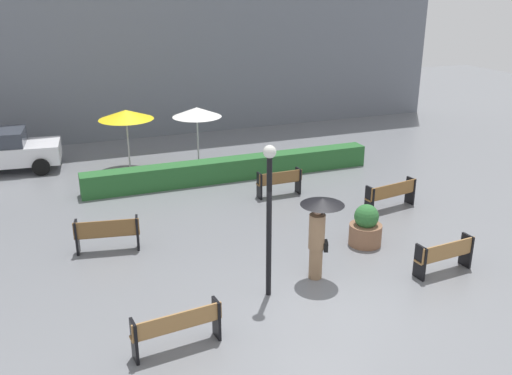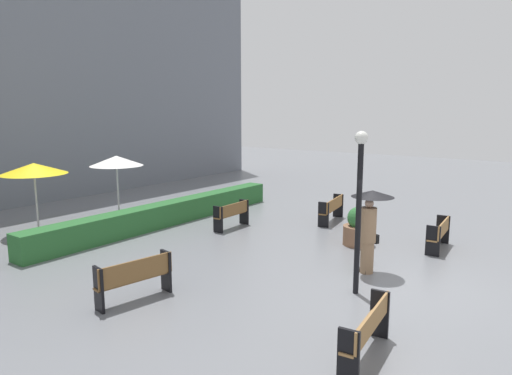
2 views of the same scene
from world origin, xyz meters
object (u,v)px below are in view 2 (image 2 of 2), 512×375
object	(u,v)px
bench_back_row	(232,213)
planter_pot	(358,229)
bench_near_right	(440,233)
bench_far_right	(332,208)
patio_umbrella_yellow	(34,169)
patio_umbrella_white	(116,161)
bench_near_left	(368,328)
pedestrian_with_umbrella	(370,219)
bench_far_left	(135,276)
lamp_post	(359,194)

from	to	relation	value
bench_back_row	planter_pot	world-z (taller)	planter_pot
planter_pot	bench_near_right	bearing A→B (deg)	-65.48
bench_near_right	bench_far_right	size ratio (longest dim) A/B	0.86
bench_back_row	patio_umbrella_yellow	bearing A→B (deg)	131.39
bench_near_right	patio_umbrella_white	world-z (taller)	patio_umbrella_white
bench_near_right	patio_umbrella_white	size ratio (longest dim) A/B	0.68
bench_near_left	bench_far_right	xyz separation A→B (m)	(7.92, 4.60, -0.01)
planter_pot	bench_near_left	bearing A→B (deg)	-155.05
pedestrian_with_umbrella	patio_umbrella_yellow	world-z (taller)	patio_umbrella_yellow
pedestrian_with_umbrella	patio_umbrella_white	world-z (taller)	patio_umbrella_white
patio_umbrella_yellow	patio_umbrella_white	bearing A→B (deg)	-20.66
bench_far_right	bench_near_right	bearing A→B (deg)	-106.29
planter_pot	patio_umbrella_yellow	size ratio (longest dim) A/B	0.50
patio_umbrella_yellow	bench_back_row	bearing A→B (deg)	-48.61
bench_far_right	bench_far_left	world-z (taller)	bench_far_left
bench_back_row	pedestrian_with_umbrella	size ratio (longest dim) A/B	0.75
bench_far_right	pedestrian_with_umbrella	size ratio (longest dim) A/B	0.91
bench_back_row	pedestrian_with_umbrella	distance (m)	5.60
planter_pot	lamp_post	distance (m)	4.09
planter_pot	bench_far_left	bearing A→B (deg)	162.37
patio_umbrella_yellow	patio_umbrella_white	xyz separation A→B (m)	(2.46, -0.93, 0.09)
lamp_post	bench_far_right	bearing A→B (deg)	31.26
planter_pot	lamp_post	bearing A→B (deg)	-156.98
bench_near_right	lamp_post	size ratio (longest dim) A/B	0.46
bench_back_row	patio_umbrella_white	xyz separation A→B (m)	(-1.71, 3.80, 1.68)
bench_near_left	patio_umbrella_yellow	bearing A→B (deg)	85.27
pedestrian_with_umbrella	patio_umbrella_white	bearing A→B (deg)	92.25
patio_umbrella_white	bench_near_right	bearing A→B (deg)	-71.65
bench_back_row	patio_umbrella_yellow	size ratio (longest dim) A/B	0.67
bench_back_row	bench_near_left	size ratio (longest dim) A/B	0.86
bench_near_left	lamp_post	bearing A→B (deg)	27.59
bench_back_row	lamp_post	world-z (taller)	lamp_post
bench_near_right	bench_far_right	distance (m)	4.13
bench_far_left	planter_pot	world-z (taller)	planter_pot
bench_near_left	bench_near_right	bearing A→B (deg)	5.42
bench_far_right	patio_umbrella_yellow	size ratio (longest dim) A/B	0.81
bench_far_right	bench_back_row	bearing A→B (deg)	140.40
bench_far_right	patio_umbrella_yellow	bearing A→B (deg)	134.68
bench_back_row	bench_near_right	xyz separation A→B (m)	(1.63, -6.27, -0.02)
lamp_post	patio_umbrella_yellow	xyz separation A→B (m)	(-1.43, 10.39, -0.08)
bench_near_left	pedestrian_with_umbrella	bearing A→B (deg)	22.24
bench_far_left	patio_umbrella_white	world-z (taller)	patio_umbrella_white
planter_pot	pedestrian_with_umbrella	bearing A→B (deg)	-150.33
planter_pot	lamp_post	xyz separation A→B (m)	(-3.42, -1.45, 1.69)
bench_back_row	planter_pot	size ratio (longest dim) A/B	1.34
bench_far_left	bench_near_right	bearing A→B (deg)	-29.00
bench_far_right	patio_umbrella_white	bearing A→B (deg)	126.37
patio_umbrella_white	pedestrian_with_umbrella	bearing A→B (deg)	-87.75
bench_back_row	patio_umbrella_white	distance (m)	4.49
patio_umbrella_yellow	lamp_post	bearing A→B (deg)	-82.15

